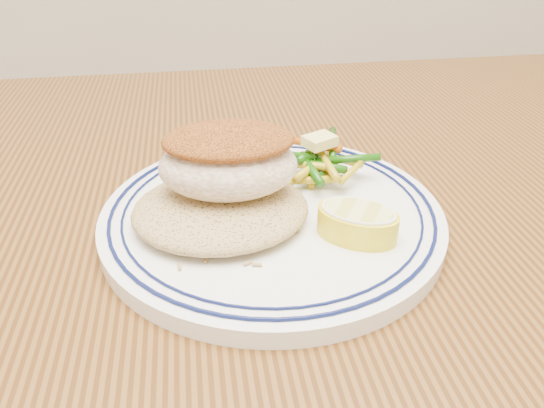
{
  "coord_description": "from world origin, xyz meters",
  "views": [
    {
      "loc": [
        -0.04,
        -0.36,
        1.0
      ],
      "look_at": [
        0.01,
        0.01,
        0.77
      ],
      "focal_mm": 35.0,
      "sensor_mm": 36.0,
      "label": 1
    }
  ],
  "objects_px": {
    "plate": "(272,215)",
    "fish_fillet": "(228,159)",
    "dining_table": "(257,317)",
    "rice_pilaf": "(220,206)",
    "vegetable_pile": "(314,163)",
    "lemon_wedge": "(357,221)"
  },
  "relations": [
    {
      "from": "plate",
      "to": "fish_fillet",
      "type": "bearing_deg",
      "value": 178.65
    },
    {
      "from": "dining_table",
      "to": "rice_pilaf",
      "type": "distance_m",
      "value": 0.13
    },
    {
      "from": "plate",
      "to": "vegetable_pile",
      "type": "height_order",
      "value": "vegetable_pile"
    },
    {
      "from": "plate",
      "to": "vegetable_pile",
      "type": "bearing_deg",
      "value": 47.81
    },
    {
      "from": "rice_pilaf",
      "to": "vegetable_pile",
      "type": "relative_size",
      "value": 1.25
    },
    {
      "from": "dining_table",
      "to": "vegetable_pile",
      "type": "relative_size",
      "value": 13.4
    },
    {
      "from": "fish_fillet",
      "to": "plate",
      "type": "bearing_deg",
      "value": -1.35
    },
    {
      "from": "dining_table",
      "to": "fish_fillet",
      "type": "height_order",
      "value": "fish_fillet"
    },
    {
      "from": "fish_fillet",
      "to": "lemon_wedge",
      "type": "xyz_separation_m",
      "value": [
        0.09,
        -0.05,
        -0.03
      ]
    },
    {
      "from": "dining_table",
      "to": "lemon_wedge",
      "type": "relative_size",
      "value": 18.99
    },
    {
      "from": "dining_table",
      "to": "vegetable_pile",
      "type": "height_order",
      "value": "vegetable_pile"
    },
    {
      "from": "plate",
      "to": "rice_pilaf",
      "type": "relative_size",
      "value": 2.01
    },
    {
      "from": "dining_table",
      "to": "plate",
      "type": "relative_size",
      "value": 5.31
    },
    {
      "from": "rice_pilaf",
      "to": "fish_fillet",
      "type": "height_order",
      "value": "fish_fillet"
    },
    {
      "from": "plate",
      "to": "fish_fillet",
      "type": "xyz_separation_m",
      "value": [
        -0.03,
        0.0,
        0.05
      ]
    },
    {
      "from": "dining_table",
      "to": "rice_pilaf",
      "type": "xyz_separation_m",
      "value": [
        -0.03,
        -0.0,
        0.13
      ]
    },
    {
      "from": "lemon_wedge",
      "to": "plate",
      "type": "bearing_deg",
      "value": 139.67
    },
    {
      "from": "rice_pilaf",
      "to": "lemon_wedge",
      "type": "relative_size",
      "value": 1.78
    },
    {
      "from": "rice_pilaf",
      "to": "fish_fillet",
      "type": "relative_size",
      "value": 1.22
    },
    {
      "from": "plate",
      "to": "lemon_wedge",
      "type": "bearing_deg",
      "value": -40.33
    },
    {
      "from": "rice_pilaf",
      "to": "vegetable_pile",
      "type": "height_order",
      "value": "same"
    },
    {
      "from": "fish_fillet",
      "to": "lemon_wedge",
      "type": "height_order",
      "value": "fish_fillet"
    }
  ]
}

